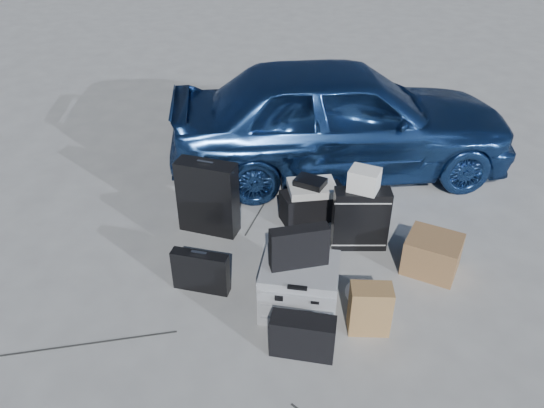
{
  "coord_description": "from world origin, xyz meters",
  "views": [
    {
      "loc": [
        0.39,
        -2.89,
        2.95
      ],
      "look_at": [
        -0.08,
        0.85,
        0.48
      ],
      "focal_mm": 35.0,
      "sensor_mm": 36.0,
      "label": 1
    }
  ],
  "objects_px": {
    "briefcase": "(201,272)",
    "suitcase_left": "(208,197)",
    "car": "(341,117)",
    "suitcase_right": "(361,219)",
    "pelican_case": "(299,287)",
    "duffel_bag": "(313,205)",
    "cardboard_box": "(432,254)"
  },
  "relations": [
    {
      "from": "car",
      "to": "pelican_case",
      "type": "relative_size",
      "value": 6.33
    },
    {
      "from": "briefcase",
      "to": "car",
      "type": "bearing_deg",
      "value": 71.07
    },
    {
      "from": "car",
      "to": "suitcase_left",
      "type": "height_order",
      "value": "car"
    },
    {
      "from": "car",
      "to": "cardboard_box",
      "type": "xyz_separation_m",
      "value": [
        0.82,
        -1.68,
        -0.46
      ]
    },
    {
      "from": "briefcase",
      "to": "suitcase_left",
      "type": "distance_m",
      "value": 0.85
    },
    {
      "from": "duffel_bag",
      "to": "car",
      "type": "bearing_deg",
      "value": 51.64
    },
    {
      "from": "suitcase_right",
      "to": "duffel_bag",
      "type": "relative_size",
      "value": 0.95
    },
    {
      "from": "briefcase",
      "to": "suitcase_right",
      "type": "height_order",
      "value": "suitcase_right"
    },
    {
      "from": "briefcase",
      "to": "cardboard_box",
      "type": "distance_m",
      "value": 1.93
    },
    {
      "from": "briefcase",
      "to": "duffel_bag",
      "type": "height_order",
      "value": "briefcase"
    },
    {
      "from": "suitcase_right",
      "to": "duffel_bag",
      "type": "height_order",
      "value": "suitcase_right"
    },
    {
      "from": "pelican_case",
      "to": "suitcase_left",
      "type": "distance_m",
      "value": 1.32
    },
    {
      "from": "suitcase_right",
      "to": "cardboard_box",
      "type": "distance_m",
      "value": 0.67
    },
    {
      "from": "briefcase",
      "to": "cardboard_box",
      "type": "relative_size",
      "value": 1.07
    },
    {
      "from": "car",
      "to": "duffel_bag",
      "type": "xyz_separation_m",
      "value": [
        -0.21,
        -1.04,
        -0.47
      ]
    },
    {
      "from": "car",
      "to": "suitcase_right",
      "type": "height_order",
      "value": "car"
    },
    {
      "from": "briefcase",
      "to": "suitcase_right",
      "type": "distance_m",
      "value": 1.47
    },
    {
      "from": "pelican_case",
      "to": "briefcase",
      "type": "relative_size",
      "value": 1.25
    },
    {
      "from": "suitcase_right",
      "to": "cardboard_box",
      "type": "relative_size",
      "value": 1.35
    },
    {
      "from": "car",
      "to": "pelican_case",
      "type": "distance_m",
      "value": 2.33
    },
    {
      "from": "briefcase",
      "to": "suitcase_left",
      "type": "relative_size",
      "value": 0.65
    },
    {
      "from": "pelican_case",
      "to": "duffel_bag",
      "type": "relative_size",
      "value": 0.94
    },
    {
      "from": "suitcase_right",
      "to": "cardboard_box",
      "type": "bearing_deg",
      "value": -30.15
    },
    {
      "from": "briefcase",
      "to": "duffel_bag",
      "type": "bearing_deg",
      "value": 60.45
    },
    {
      "from": "car",
      "to": "duffel_bag",
      "type": "bearing_deg",
      "value": 155.51
    },
    {
      "from": "pelican_case",
      "to": "suitcase_left",
      "type": "height_order",
      "value": "suitcase_left"
    },
    {
      "from": "suitcase_right",
      "to": "cardboard_box",
      "type": "xyz_separation_m",
      "value": [
        0.61,
        -0.26,
        -0.13
      ]
    },
    {
      "from": "suitcase_left",
      "to": "cardboard_box",
      "type": "bearing_deg",
      "value": 0.98
    },
    {
      "from": "car",
      "to": "cardboard_box",
      "type": "relative_size",
      "value": 8.46
    },
    {
      "from": "car",
      "to": "suitcase_right",
      "type": "distance_m",
      "value": 1.48
    },
    {
      "from": "suitcase_right",
      "to": "duffel_bag",
      "type": "bearing_deg",
      "value": 131.05
    },
    {
      "from": "pelican_case",
      "to": "suitcase_right",
      "type": "distance_m",
      "value": 0.98
    }
  ]
}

